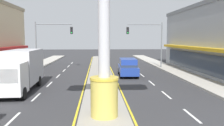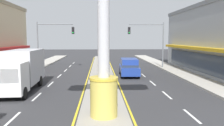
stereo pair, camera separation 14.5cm
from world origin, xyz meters
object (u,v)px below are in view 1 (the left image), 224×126
at_px(traffic_light_left_side, 50,37).
at_px(box_truck_far_right_lane, 20,69).
at_px(district_sign, 104,40).
at_px(suv_near_right_lane, 128,67).
at_px(traffic_light_right_side, 149,37).

relative_size(traffic_light_left_side, box_truck_far_right_lane, 0.89).
height_order(district_sign, suv_near_right_lane, district_sign).
xyz_separation_m(suv_near_right_lane, box_truck_far_right_lane, (-9.23, -6.25, 0.71)).
relative_size(traffic_light_left_side, suv_near_right_lane, 1.33).
bearing_deg(suv_near_right_lane, traffic_light_left_side, 147.90).
distance_m(suv_near_right_lane, box_truck_far_right_lane, 11.17).
bearing_deg(traffic_light_right_side, district_sign, -109.12).
distance_m(traffic_light_right_side, suv_near_right_lane, 7.64).
bearing_deg(box_truck_far_right_lane, traffic_light_right_side, 43.45).
xyz_separation_m(traffic_light_right_side, suv_near_right_lane, (-3.59, -5.90, -3.26)).
relative_size(district_sign, traffic_light_right_side, 1.27).
bearing_deg(box_truck_far_right_lane, suv_near_right_lane, 34.07).
relative_size(district_sign, box_truck_far_right_lane, 1.13).
bearing_deg(traffic_light_left_side, traffic_light_right_side, -0.14).
distance_m(traffic_light_right_side, box_truck_far_right_lane, 17.85).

